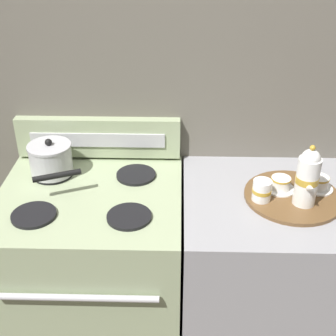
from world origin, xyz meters
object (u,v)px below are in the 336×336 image
Objects in this scene: saucepan at (51,159)px; teapot at (308,177)px; creamer_jug at (262,190)px; stove at (97,282)px; teacup_right at (280,184)px; teacup_left at (319,183)px; serving_tray at (292,196)px.

saucepan is 1.22× the size of teapot.
stove is at bearing 177.06° from creamer_jug.
stove is at bearing -177.19° from teacup_right.
stove is 11.45× the size of creamer_jug.
teacup_left and teacup_right have the same top height.
serving_tray is at bearing 16.79° from creamer_jug.
stove is 0.99m from teacup_left.
saucepan is at bearing 171.87° from serving_tray.
creamer_jug is (0.81, -0.17, -0.02)m from saucepan.
creamer_jug is at bearing 172.83° from teapot.
teapot is at bearing -11.17° from saucepan.
serving_tray is at bearing -36.34° from teacup_right.
stove is 8.09× the size of teacup_left.
teapot is (0.96, -0.19, 0.05)m from saucepan.
teacup_right is at bearing 143.66° from serving_tray.
teacup_right is at bearing -6.54° from saucepan.
teacup_right is (0.72, 0.04, 0.49)m from stove.
teacup_left is 1.00× the size of teacup_right.
teapot reaches higher than creamer_jug.
creamer_jug is at bearing -139.96° from teacup_right.
saucepan is 2.56× the size of teacup_right.
saucepan is 0.83m from creamer_jug.
saucepan is 0.90m from teacup_right.
teacup_left is at bearing 18.94° from creamer_jug.
teacup_right reaches higher than serving_tray.
stove is 3.86× the size of teapot.
teacup_right is at bearing -176.34° from teacup_left.
teacup_right is (-0.04, 0.03, 0.03)m from serving_tray.
serving_tray is 0.06m from teacup_right.
stove is at bearing -39.52° from saucepan.
teacup_left is at bearing 3.66° from teacup_right.
stove is 2.53× the size of serving_tray.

